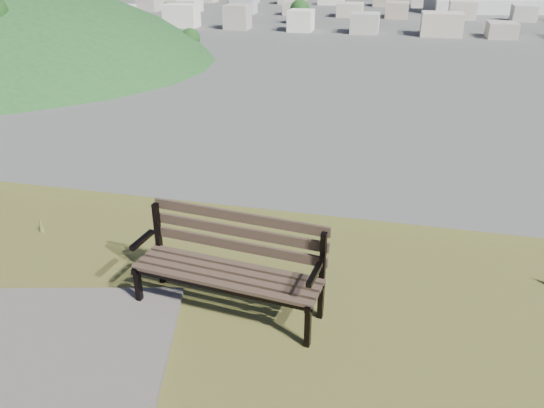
# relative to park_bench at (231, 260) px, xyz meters

# --- Properties ---
(park_bench) EXTENTS (1.99, 0.85, 1.01)m
(park_bench) POSITION_rel_park_bench_xyz_m (0.00, 0.00, 0.00)
(park_bench) COLOR #463928
(park_bench) RESTS_ON hilltop_mesa
(arena) EXTENTS (57.10, 34.21, 22.52)m
(arena) POSITION_rel_park_bench_xyz_m (39.35, 278.87, -20.26)
(arena) COLOR #B9B9B5
(arena) RESTS_ON ground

